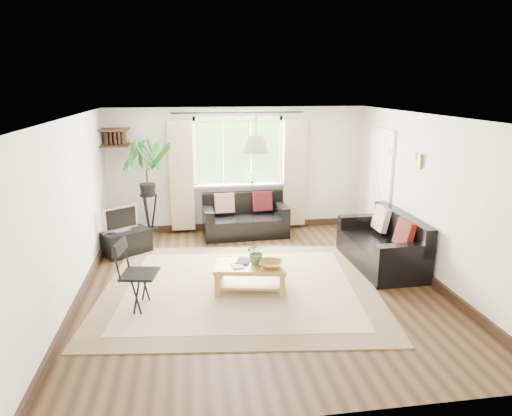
{
  "coord_description": "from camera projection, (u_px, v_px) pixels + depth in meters",
  "views": [
    {
      "loc": [
        -0.96,
        -6.01,
        2.81
      ],
      "look_at": [
        0.0,
        0.4,
        1.05
      ],
      "focal_mm": 32.0,
      "sensor_mm": 36.0,
      "label": 1
    }
  ],
  "objects": [
    {
      "name": "corner_shelf",
      "position": [
        115.0,
        137.0,
        8.18
      ],
      "size": [
        0.5,
        0.5,
        0.34
      ],
      "primitive_type": null,
      "color": "black",
      "rests_on": "wall_back"
    },
    {
      "name": "sill_plant",
      "position": [
        252.0,
        177.0,
        8.88
      ],
      "size": [
        0.14,
        0.1,
        0.27
      ],
      "primitive_type": "imported",
      "color": "#2D6023",
      "rests_on": "window"
    },
    {
      "name": "book_a",
      "position": [
        232.0,
        266.0,
        6.23
      ],
      "size": [
        0.18,
        0.23,
        0.02
      ],
      "primitive_type": "imported",
      "rotation": [
        0.0,
        0.0,
        0.13
      ],
      "color": "silver",
      "rests_on": "coffee_table"
    },
    {
      "name": "folding_chair",
      "position": [
        140.0,
        275.0,
        5.81
      ],
      "size": [
        0.56,
        0.56,
        0.92
      ],
      "primitive_type": null,
      "rotation": [
        0.0,
        0.0,
        1.39
      ],
      "color": "black",
      "rests_on": "floor"
    },
    {
      "name": "wall_back",
      "position": [
        238.0,
        170.0,
        8.92
      ],
      "size": [
        5.0,
        0.02,
        2.4
      ],
      "primitive_type": "cube",
      "color": "silver",
      "rests_on": "floor"
    },
    {
      "name": "palm_stand",
      "position": [
        148.0,
        190.0,
        8.34
      ],
      "size": [
        0.81,
        0.81,
        1.87
      ],
      "primitive_type": null,
      "rotation": [
        0.0,
        0.0,
        -0.12
      ],
      "color": "black",
      "rests_on": "floor"
    },
    {
      "name": "door",
      "position": [
        379.0,
        187.0,
        8.33
      ],
      "size": [
        0.06,
        0.96,
        2.06
      ],
      "primitive_type": "cube",
      "color": "silver",
      "rests_on": "wall_right"
    },
    {
      "name": "pendant_lamp",
      "position": [
        256.0,
        140.0,
        6.46
      ],
      "size": [
        0.36,
        0.36,
        0.54
      ],
      "primitive_type": null,
      "color": "beige",
      "rests_on": "ceiling"
    },
    {
      "name": "ceiling",
      "position": [
        261.0,
        117.0,
        5.98
      ],
      "size": [
        5.5,
        5.5,
        0.0
      ],
      "primitive_type": "plane",
      "rotation": [
        3.14,
        0.0,
        0.0
      ],
      "color": "white",
      "rests_on": "floor"
    },
    {
      "name": "tv_stand",
      "position": [
        127.0,
        242.0,
        7.79
      ],
      "size": [
        0.87,
        0.78,
        0.41
      ],
      "primitive_type": "cube",
      "rotation": [
        0.0,
        0.0,
        0.59
      ],
      "color": "black",
      "rests_on": "floor"
    },
    {
      "name": "rug",
      "position": [
        240.0,
        287.0,
        6.53
      ],
      "size": [
        4.2,
        3.72,
        0.02
      ],
      "primitive_type": "cube",
      "rotation": [
        0.0,
        0.0,
        -0.12
      ],
      "color": "beige",
      "rests_on": "floor"
    },
    {
      "name": "bowl",
      "position": [
        271.0,
        264.0,
        6.2
      ],
      "size": [
        0.42,
        0.42,
        0.08
      ],
      "primitive_type": "imported",
      "rotation": [
        0.0,
        0.0,
        -0.31
      ],
      "color": "brown",
      "rests_on": "coffee_table"
    },
    {
      "name": "tv",
      "position": [
        121.0,
        218.0,
        7.67
      ],
      "size": [
        0.6,
        0.49,
        0.45
      ],
      "primitive_type": null,
      "rotation": [
        0.0,
        0.0,
        0.59
      ],
      "color": "#A5A5AA",
      "rests_on": "tv_stand"
    },
    {
      "name": "wall_right",
      "position": [
        429.0,
        199.0,
        6.65
      ],
      "size": [
        0.02,
        5.5,
        2.4
      ],
      "primitive_type": "cube",
      "color": "silver",
      "rests_on": "floor"
    },
    {
      "name": "sofa_right",
      "position": [
        381.0,
        242.0,
        7.22
      ],
      "size": [
        1.72,
        0.89,
        0.8
      ],
      "primitive_type": null,
      "rotation": [
        0.0,
        0.0,
        -1.55
      ],
      "color": "black",
      "rests_on": "floor"
    },
    {
      "name": "window",
      "position": [
        238.0,
        152.0,
        8.79
      ],
      "size": [
        2.5,
        0.16,
        2.16
      ],
      "primitive_type": null,
      "color": "white",
      "rests_on": "wall_back"
    },
    {
      "name": "coffee_table",
      "position": [
        250.0,
        278.0,
        6.36
      ],
      "size": [
        1.06,
        0.7,
        0.4
      ],
      "primitive_type": null,
      "rotation": [
        0.0,
        0.0,
        -0.18
      ],
      "color": "olive",
      "rests_on": "floor"
    },
    {
      "name": "sofa_back",
      "position": [
        245.0,
        216.0,
        8.71
      ],
      "size": [
        1.62,
        0.87,
        0.74
      ],
      "primitive_type": null,
      "rotation": [
        0.0,
        0.0,
        0.05
      ],
      "color": "black",
      "rests_on": "floor"
    },
    {
      "name": "floor",
      "position": [
        260.0,
        285.0,
        6.61
      ],
      "size": [
        5.5,
        5.5,
        0.0
      ],
      "primitive_type": "plane",
      "color": "black",
      "rests_on": "ground"
    },
    {
      "name": "wall_sconce",
      "position": [
        418.0,
        159.0,
        6.79
      ],
      "size": [
        0.12,
        0.12,
        0.28
      ],
      "primitive_type": null,
      "color": "beige",
      "rests_on": "wall_right"
    },
    {
      "name": "wall_left",
      "position": [
        71.0,
        212.0,
        5.94
      ],
      "size": [
        0.02,
        5.5,
        2.4
      ],
      "primitive_type": "cube",
      "color": "silver",
      "rests_on": "floor"
    },
    {
      "name": "table_plant",
      "position": [
        257.0,
        252.0,
        6.31
      ],
      "size": [
        0.33,
        0.3,
        0.33
      ],
      "primitive_type": "imported",
      "rotation": [
        0.0,
        0.0,
        0.13
      ],
      "color": "#36692A",
      "rests_on": "coffee_table"
    },
    {
      "name": "wall_front",
      "position": [
        314.0,
        291.0,
        3.67
      ],
      "size": [
        5.0,
        0.02,
        2.4
      ],
      "primitive_type": "cube",
      "color": "silver",
      "rests_on": "floor"
    },
    {
      "name": "book_b",
      "position": [
        237.0,
        261.0,
        6.41
      ],
      "size": [
        0.25,
        0.29,
        0.02
      ],
      "primitive_type": "imported",
      "rotation": [
        0.0,
        0.0,
        -0.35
      ],
      "color": "#562522",
      "rests_on": "coffee_table"
    }
  ]
}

